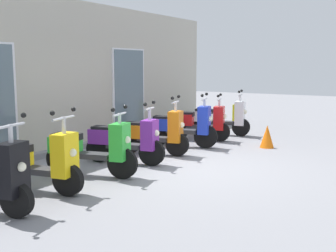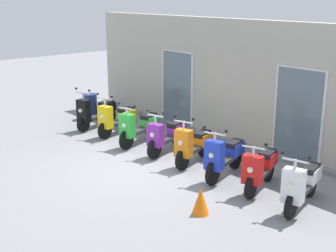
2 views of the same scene
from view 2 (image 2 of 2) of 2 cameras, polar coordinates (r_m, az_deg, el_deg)
ground_plane at (r=10.74m, az=-3.33°, el=-5.27°), size 40.00×40.00×0.00m
storefront_facade at (r=12.43m, az=8.29°, el=5.21°), size 11.77×0.50×3.30m
scooter_black at (r=14.00m, az=-8.99°, el=1.74°), size 0.74×1.57×1.29m
scooter_yellow at (r=13.23m, az=-6.39°, el=0.92°), size 0.69×1.51×1.27m
scooter_green at (r=12.34m, az=-3.61°, el=-0.03°), size 0.78×1.64×1.22m
scooter_purple at (r=11.63m, az=-0.14°, el=-1.14°), size 0.71×1.57×1.21m
scooter_orange at (r=10.92m, az=3.17°, el=-2.30°), size 0.73×1.51×1.26m
scooter_blue at (r=10.17m, az=7.04°, el=-3.69°), size 0.76×1.62×1.25m
scooter_red at (r=9.66m, az=11.41°, el=-5.14°), size 0.77×1.48×1.18m
scooter_white at (r=9.04m, az=16.30°, el=-6.94°), size 0.73×1.59×1.23m
trash_bin at (r=15.10m, az=-9.64°, el=2.44°), size 0.45×0.45×0.80m
traffic_cone at (r=8.53m, az=4.07°, el=-9.27°), size 0.32×0.32×0.52m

